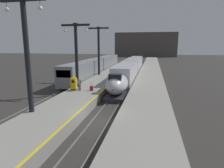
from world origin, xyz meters
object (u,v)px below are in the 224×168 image
(station_column_far, at_px, (99,46))
(passenger_near_edge, at_px, (79,83))
(station_column_near, at_px, (26,46))
(highspeed_train_main, at_px, (130,69))
(station_column_mid, at_px, (76,49))
(ticket_machine_yellow, at_px, (74,84))
(rolling_suitcase, at_px, (92,88))
(regional_train_adjacent, at_px, (98,65))

(station_column_far, bearing_deg, passenger_near_edge, -85.05)
(station_column_near, xyz_separation_m, station_column_far, (0.00, 22.52, -0.22))
(highspeed_train_main, distance_m, passenger_near_edge, 17.35)
(station_column_mid, relative_size, ticket_machine_yellow, 5.43)
(highspeed_train_main, distance_m, station_column_far, 8.01)
(highspeed_train_main, xyz_separation_m, rolling_suitcase, (-3.15, -16.44, -0.58))
(station_column_far, relative_size, passenger_near_edge, 5.44)
(station_column_mid, height_order, rolling_suitcase, station_column_mid)
(highspeed_train_main, relative_size, ticket_machine_yellow, 23.51)
(highspeed_train_main, distance_m, station_column_near, 26.44)
(regional_train_adjacent, relative_size, rolling_suitcase, 37.27)
(highspeed_train_main, bearing_deg, station_column_near, -103.12)
(rolling_suitcase, bearing_deg, highspeed_train_main, 79.16)
(station_column_far, bearing_deg, highspeed_train_main, 25.35)
(regional_train_adjacent, xyz_separation_m, rolling_suitcase, (4.95, -20.44, -0.77))
(ticket_machine_yellow, bearing_deg, station_column_mid, 99.42)
(rolling_suitcase, bearing_deg, regional_train_adjacent, 103.62)
(station_column_far, xyz_separation_m, ticket_machine_yellow, (0.35, -13.66, -4.79))
(regional_train_adjacent, distance_m, passenger_near_edge, 20.98)
(station_column_mid, height_order, ticket_machine_yellow, station_column_mid)
(rolling_suitcase, bearing_deg, station_column_far, 101.40)
(regional_train_adjacent, relative_size, ticket_machine_yellow, 22.87)
(passenger_near_edge, relative_size, ticket_machine_yellow, 1.06)
(highspeed_train_main, relative_size, station_column_near, 3.91)
(station_column_mid, bearing_deg, ticket_machine_yellow, -80.58)
(regional_train_adjacent, xyz_separation_m, station_column_mid, (2.20, -18.35, 4.18))
(station_column_near, xyz_separation_m, rolling_suitcase, (2.75, 8.87, -5.45))
(highspeed_train_main, bearing_deg, rolling_suitcase, -100.84)
(highspeed_train_main, height_order, passenger_near_edge, highspeed_train_main)
(station_column_mid, relative_size, station_column_far, 0.95)
(station_column_near, height_order, station_column_mid, station_column_near)
(regional_train_adjacent, height_order, station_column_mid, station_column_mid)
(station_column_near, height_order, passenger_near_edge, station_column_near)
(highspeed_train_main, bearing_deg, station_column_mid, -112.36)
(regional_train_adjacent, relative_size, station_column_near, 3.81)
(regional_train_adjacent, distance_m, station_column_near, 29.76)
(station_column_mid, distance_m, passenger_near_edge, 5.02)
(station_column_near, distance_m, rolling_suitcase, 10.77)
(passenger_near_edge, xyz_separation_m, rolling_suitcase, (1.55, 0.26, -0.69))
(regional_train_adjacent, relative_size, station_column_mid, 4.21)
(rolling_suitcase, bearing_deg, ticket_machine_yellow, -179.58)
(station_column_mid, relative_size, passenger_near_edge, 5.14)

